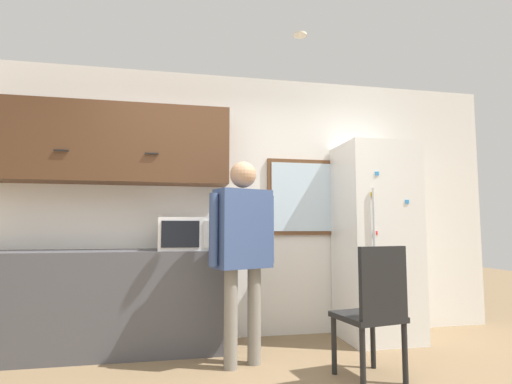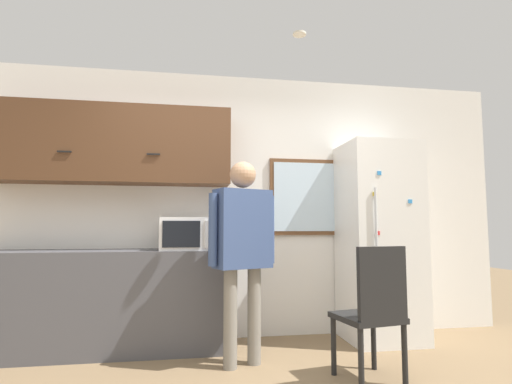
% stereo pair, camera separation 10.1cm
% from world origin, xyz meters
% --- Properties ---
extents(back_wall, '(6.00, 0.06, 2.70)m').
position_xyz_m(back_wall, '(0.00, 1.81, 1.35)').
color(back_wall, white).
rests_on(back_wall, ground_plane).
extents(counter, '(2.20, 0.57, 0.90)m').
position_xyz_m(counter, '(-1.10, 1.50, 0.45)').
color(counter, '#4C4C51').
rests_on(counter, ground_plane).
extents(upper_cabinets, '(2.20, 0.37, 0.74)m').
position_xyz_m(upper_cabinets, '(-1.10, 1.61, 1.89)').
color(upper_cabinets, '#51331E').
extents(microwave, '(0.46, 0.43, 0.30)m').
position_xyz_m(microwave, '(-0.40, 1.44, 1.04)').
color(microwave, white).
rests_on(microwave, counter).
extents(person, '(0.57, 0.37, 1.65)m').
position_xyz_m(person, '(0.06, 0.95, 1.01)').
color(person, gray).
rests_on(person, ground_plane).
extents(refrigerator, '(0.71, 0.68, 1.94)m').
position_xyz_m(refrigerator, '(1.50, 1.45, 0.97)').
color(refrigerator, white).
rests_on(refrigerator, ground_plane).
extents(chair, '(0.48, 0.48, 0.97)m').
position_xyz_m(chair, '(0.93, 0.43, 0.53)').
color(chair, black).
rests_on(chair, ground_plane).
extents(window, '(0.76, 0.05, 0.80)m').
position_xyz_m(window, '(0.83, 1.77, 1.43)').
color(window, brown).
extents(ceiling_light, '(0.11, 0.11, 0.01)m').
position_xyz_m(ceiling_light, '(0.49, 0.73, 2.68)').
color(ceiling_light, white).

